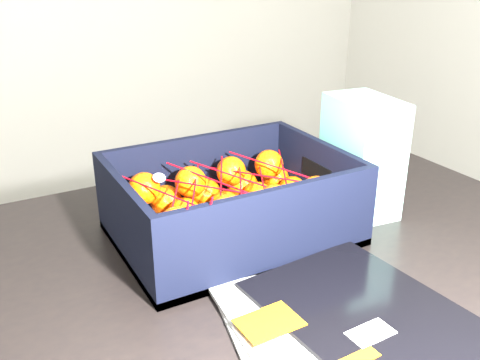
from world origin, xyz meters
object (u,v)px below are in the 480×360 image
table (231,324)px  retail_carton (361,156)px  magazine_stack (339,326)px  produce_crate (231,211)px

table → retail_carton: (0.29, 0.07, 0.20)m
table → magazine_stack: (0.05, -0.19, 0.11)m
magazine_stack → produce_crate: size_ratio=0.89×
magazine_stack → produce_crate: bearing=90.0°
table → retail_carton: size_ratio=5.86×
retail_carton → produce_crate: bearing=-178.9°
magazine_stack → retail_carton: bearing=46.3°
table → magazine_stack: magazine_stack is taller
produce_crate → retail_carton: retail_carton is taller
table → produce_crate: size_ratio=3.33×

